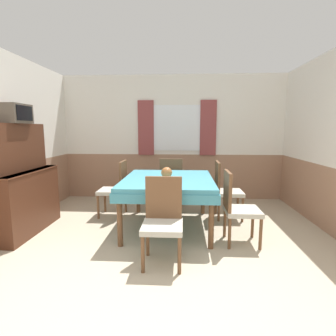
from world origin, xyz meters
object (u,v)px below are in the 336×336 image
at_px(dining_table, 168,185).
at_px(chair_right_near, 237,205).
at_px(vase, 167,173).
at_px(sideboard, 22,187).
at_px(chair_left_far, 116,187).
at_px(chair_head_near, 163,218).
at_px(chair_right_far, 225,188).
at_px(tv, 15,114).
at_px(chair_head_window, 171,181).

height_order(dining_table, chair_right_near, chair_right_near).
relative_size(dining_table, vase, 9.45).
bearing_deg(sideboard, chair_left_far, 34.08).
xyz_separation_m(chair_right_near, chair_left_far, (-1.84, 1.00, 0.00)).
relative_size(chair_head_near, chair_right_far, 1.00).
distance_m(chair_right_far, chair_right_near, 1.00).
bearing_deg(chair_right_far, chair_head_near, -31.01).
height_order(chair_left_far, tv, tv).
bearing_deg(dining_table, vase, -149.36).
relative_size(chair_head_window, vase, 5.74).
relative_size(chair_right_near, tv, 2.19).
xyz_separation_m(chair_head_near, tv, (-2.08, 0.73, 1.19)).
height_order(chair_right_near, vase, chair_right_near).
bearing_deg(chair_left_far, chair_right_far, -90.00).
height_order(chair_right_far, tv, tv).
xyz_separation_m(chair_head_near, chair_right_near, (0.92, 0.54, 0.00)).
distance_m(chair_head_near, tv, 2.51).
xyz_separation_m(chair_head_window, chair_left_far, (-0.92, -0.54, 0.00)).
bearing_deg(chair_head_window, chair_left_far, -149.82).
distance_m(chair_right_near, tv, 3.24).
bearing_deg(chair_head_window, vase, -91.22).
distance_m(chair_head_near, chair_right_near, 1.07).
height_order(chair_head_near, chair_left_far, same).
bearing_deg(chair_right_far, chair_right_near, 0.00).
bearing_deg(chair_head_window, chair_right_near, -58.99).
distance_m(chair_right_far, sideboard, 3.11).
height_order(chair_right_far, chair_left_far, same).
height_order(chair_head_window, chair_left_far, same).
relative_size(dining_table, chair_right_far, 1.65).
xyz_separation_m(chair_head_near, chair_head_window, (-0.00, 2.07, 0.00)).
xyz_separation_m(chair_right_far, sideboard, (-3.01, -0.79, 0.16)).
bearing_deg(chair_right_near, chair_head_window, -148.99).
relative_size(chair_right_far, chair_left_far, 1.00).
relative_size(chair_head_window, chair_left_far, 1.00).
distance_m(chair_head_near, vase, 1.08).
bearing_deg(chair_right_far, sideboard, -75.33).
bearing_deg(chair_head_near, chair_left_far, -58.99).
distance_m(dining_table, sideboard, 2.10).
xyz_separation_m(dining_table, chair_head_near, (0.00, -1.03, -0.16)).
relative_size(chair_head_window, sideboard, 0.61).
bearing_deg(chair_right_near, chair_head_near, -59.82).
xyz_separation_m(dining_table, vase, (-0.02, -0.01, 0.19)).
height_order(chair_right_far, vase, chair_right_far).
bearing_deg(tv, chair_right_near, -3.64).
distance_m(chair_right_near, sideboard, 3.02).
height_order(dining_table, chair_right_far, chair_right_far).
distance_m(chair_head_window, vase, 1.10).
bearing_deg(dining_table, chair_head_window, 90.00).
height_order(chair_left_far, vase, chair_left_far).
relative_size(chair_head_window, chair_right_far, 1.00).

